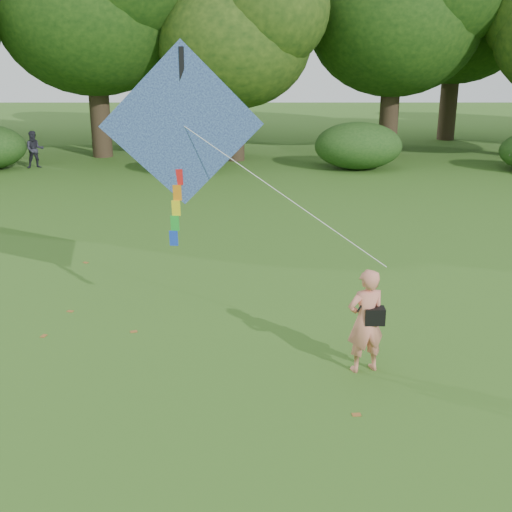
{
  "coord_description": "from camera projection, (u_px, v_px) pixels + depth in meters",
  "views": [
    {
      "loc": [
        -1.14,
        -7.88,
        4.75
      ],
      "look_at": [
        -1.13,
        2.0,
        1.5
      ],
      "focal_mm": 45.0,
      "sensor_mm": 36.0,
      "label": 1
    }
  ],
  "objects": [
    {
      "name": "tree_line",
      "position": [
        317.0,
        26.0,
        28.97
      ],
      "size": [
        54.7,
        15.3,
        9.48
      ],
      "color": "#3A2D1E",
      "rests_on": "ground"
    },
    {
      "name": "man_kite_flyer",
      "position": [
        366.0,
        321.0,
        9.62
      ],
      "size": [
        0.69,
        0.55,
        1.64
      ],
      "primitive_type": "imported",
      "rotation": [
        0.0,
        0.0,
        3.44
      ],
      "color": "#E1816A",
      "rests_on": "ground"
    },
    {
      "name": "fallen_leaves",
      "position": [
        317.0,
        356.0,
        10.3
      ],
      "size": [
        10.32,
        9.63,
        0.01
      ],
      "color": "brown",
      "rests_on": "ground"
    },
    {
      "name": "bystander_left",
      "position": [
        35.0,
        150.0,
        25.96
      ],
      "size": [
        0.89,
        0.8,
        1.5
      ],
      "primitive_type": "imported",
      "rotation": [
        0.0,
        0.0,
        0.39
      ],
      "color": "#272633",
      "rests_on": "ground"
    },
    {
      "name": "flying_kite",
      "position": [
        183.0,
        128.0,
        10.15
      ],
      "size": [
        4.35,
        1.73,
        3.31
      ],
      "color": "#234C98",
      "rests_on": "ground"
    },
    {
      "name": "shrub_band",
      "position": [
        266.0,
        149.0,
        25.43
      ],
      "size": [
        39.15,
        3.22,
        1.88
      ],
      "color": "#264919",
      "rests_on": "ground"
    },
    {
      "name": "ground",
      "position": [
        336.0,
        402.0,
        8.97
      ],
      "size": [
        100.0,
        100.0,
        0.0
      ],
      "primitive_type": "plane",
      "color": "#265114",
      "rests_on": "ground"
    },
    {
      "name": "crossbody_bag",
      "position": [
        374.0,
        315.0,
        9.55
      ],
      "size": [
        0.43,
        0.2,
        0.68
      ],
      "color": "black",
      "rests_on": "ground"
    }
  ]
}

